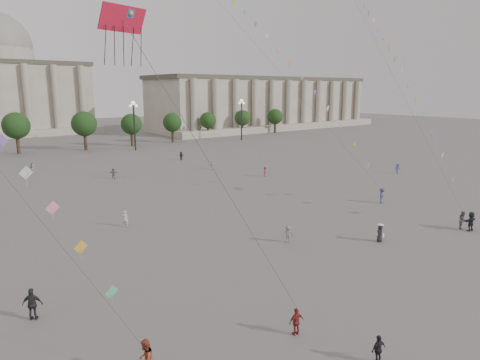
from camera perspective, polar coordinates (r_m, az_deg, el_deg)
ground at (r=33.39m, az=16.03°, el=-11.61°), size 360.00×360.00×0.00m
hall_east at (r=149.86m, az=3.46°, el=10.19°), size 84.00×26.22×17.20m
tree_row at (r=98.90m, az=-23.84°, el=6.51°), size 137.12×5.12×8.00m
lamp_post_mid_east at (r=96.34m, az=-13.97°, el=8.23°), size 2.00×0.90×10.65m
lamp_post_far_east at (r=112.27m, az=0.21°, el=9.06°), size 2.00×0.90×10.65m
person_crowd_0 at (r=76.36m, az=-26.00°, el=1.46°), size 0.88×0.88×1.50m
person_crowd_3 at (r=45.91m, az=28.41°, el=-4.87°), size 1.79×0.81×1.86m
person_crowd_4 at (r=74.98m, az=-25.86°, el=1.31°), size 1.34×1.27×1.51m
person_crowd_6 at (r=37.69m, az=6.41°, el=-7.17°), size 1.16×0.99×1.56m
person_crowd_7 at (r=71.60m, az=-3.73°, el=2.04°), size 1.46×0.93×1.51m
person_crowd_8 at (r=65.50m, az=3.38°, el=1.12°), size 1.13×1.07×1.54m
person_crowd_9 at (r=81.62m, az=-7.84°, el=3.21°), size 1.52×1.10×1.59m
person_crowd_12 at (r=66.82m, az=-16.51°, el=0.88°), size 1.27×1.45×1.58m
person_crowd_13 at (r=43.19m, az=-15.06°, el=-4.98°), size 0.69×0.66×1.60m
person_crowd_14 at (r=72.51m, az=20.27°, el=1.47°), size 1.16×0.95×1.56m
tourist_0 at (r=24.60m, az=7.53°, el=-18.19°), size 0.97×0.54×1.56m
tourist_1 at (r=28.33m, az=-25.93°, el=-14.66°), size 1.21×1.02×1.94m
tourist_4 at (r=23.32m, az=17.97°, el=-20.67°), size 0.92×0.50×1.48m
kite_flyer_0 at (r=21.74m, az=-12.49°, el=-22.30°), size 1.18×1.16×1.92m
kite_flyer_1 at (r=52.87m, az=18.40°, el=-1.99°), size 1.32×1.09×1.77m
kite_flyer_2 at (r=46.23m, az=27.55°, el=-4.75°), size 1.04×0.94×1.74m
hat_person at (r=39.61m, az=18.17°, el=-6.68°), size 0.86×0.66×1.69m
dragon_kite at (r=19.55m, az=-15.02°, el=17.69°), size 4.96×2.15×16.59m
kite_train_east at (r=74.85m, az=17.06°, el=19.60°), size 36.80×47.10×73.44m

